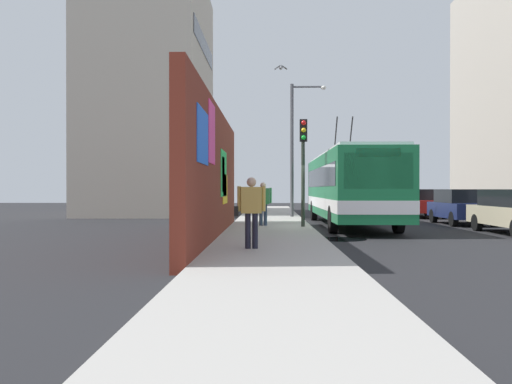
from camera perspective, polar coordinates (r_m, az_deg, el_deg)
ground_plane at (r=20.79m, az=5.99°, el=-4.07°), size 80.00×80.00×0.00m
sidewalk_slab at (r=20.72m, az=1.56°, el=-3.87°), size 48.00×3.20×0.15m
graffiti_wall at (r=16.65m, az=-4.41°, el=1.92°), size 13.80×0.32×4.10m
building_far_left at (r=35.22m, az=-11.17°, el=9.99°), size 11.19×6.80×15.02m
city_bus at (r=23.24m, az=9.95°, el=0.69°), size 12.38×2.61×4.90m
parked_car_navy at (r=25.46m, az=21.28°, el=-1.41°), size 4.11×1.94×1.58m
parked_car_red at (r=31.42m, az=17.38°, el=-1.08°), size 4.81×1.78×1.58m
parked_car_dark_gray at (r=36.44m, az=15.12°, el=-0.88°), size 4.55×1.93×1.58m
pedestrian_near_wall at (r=12.81m, az=-0.54°, el=-1.57°), size 0.23×0.76×1.72m
pedestrian_midblock at (r=20.88m, az=0.75°, el=-0.88°), size 0.23×0.76×1.70m
traffic_light at (r=20.33m, az=5.10°, el=4.07°), size 0.49×0.28×4.11m
street_lamp at (r=27.90m, az=4.30°, el=5.54°), size 0.44×1.88×6.94m
flying_pigeons at (r=19.93m, az=5.64°, el=18.18°), size 5.71×2.35×2.52m
curbside_puddle at (r=17.03m, az=9.06°, el=-5.03°), size 1.65×1.65×0.00m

